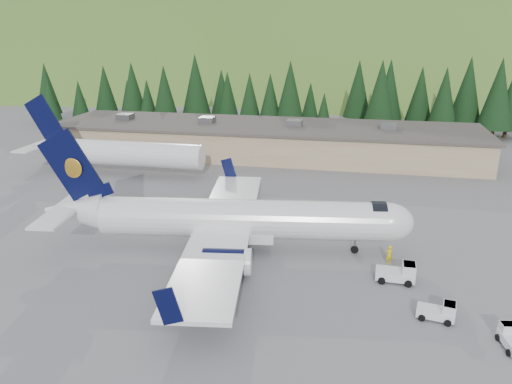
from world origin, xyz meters
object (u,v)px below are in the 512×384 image
Objects in this scene: baggage_tug_a at (439,312)px; baggage_tug_b at (399,273)px; baggage_tug_c at (512,338)px; airliner at (233,220)px; second_airliner at (110,152)px; ramp_worker at (389,255)px; terminal_building at (264,139)px.

baggage_tug_a is 0.87× the size of baggage_tug_b.
baggage_tug_b is at bearing 31.96° from baggage_tug_c.
baggage_tug_c is (6.92, -7.90, -0.17)m from baggage_tug_b.
airliner is 10.71× the size of baggage_tug_b.
second_airliner is (-23.89, 22.14, 0.18)m from airliner.
baggage_tug_c is 13.48m from ramp_worker.
terminal_building is at bearing 125.30° from baggage_tug_a.
second_airliner is 15.24× the size of ramp_worker.
terminal_building is (-19.35, 41.51, 1.85)m from baggage_tug_b.
baggage_tug_a is 51.84m from terminal_building.
second_airliner is 57.07m from baggage_tug_c.
baggage_tug_a is (17.91, -8.81, -2.50)m from airliner.
airliner is 32.57m from second_airliner.
second_airliner is at bearing 44.85° from baggage_tug_c.
second_airliner is 52.08m from baggage_tug_a.
baggage_tug_a reaches higher than baggage_tug_c.
baggage_tug_b is 45.84m from terminal_building.
second_airliner is 25.55m from terminal_building.
terminal_building is (19.91, 16.00, -0.70)m from second_airliner.
airliner reaches higher than ramp_worker.
terminal_building reaches higher than baggage_tug_b.
ramp_worker is at bearing 120.66° from baggage_tug_a.
baggage_tug_b is 3.30m from ramp_worker.
airliner is at bearing 170.15° from baggage_tug_b.
baggage_tug_b is (39.26, -25.51, -2.55)m from second_airliner.
terminal_building is at bearing 38.78° from second_airliner.
baggage_tug_a is at bearing -62.35° from baggage_tug_b.
ramp_worker is (38.59, -22.29, -2.42)m from second_airliner.
ramp_worker reaches higher than baggage_tug_b.
airliner is 13.03× the size of baggage_tug_c.
terminal_building is (-21.89, 46.95, 1.98)m from baggage_tug_a.
baggage_tug_b is 0.05× the size of terminal_building.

